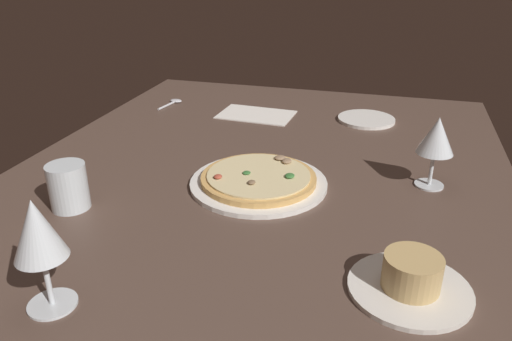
{
  "coord_description": "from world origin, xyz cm",
  "views": [
    {
      "loc": [
        91.93,
        26.39,
        50.8
      ],
      "look_at": [
        0.74,
        0.77,
        7.0
      ],
      "focal_mm": 34.75,
      "sensor_mm": 36.0,
      "label": 1
    }
  ],
  "objects_px": {
    "ramekin_on_saucer": "(411,279)",
    "side_plate": "(366,119)",
    "pizza_main": "(259,180)",
    "paper_menu": "(256,115)",
    "wine_glass_near": "(437,137)",
    "spoon": "(173,102)",
    "wine_glass_far": "(38,234)",
    "water_glass": "(69,189)"
  },
  "relations": [
    {
      "from": "paper_menu",
      "to": "ramekin_on_saucer",
      "type": "bearing_deg",
      "value": 34.67
    },
    {
      "from": "pizza_main",
      "to": "wine_glass_far",
      "type": "xyz_separation_m",
      "value": [
        0.45,
        -0.18,
        0.11
      ]
    },
    {
      "from": "wine_glass_far",
      "to": "spoon",
      "type": "bearing_deg",
      "value": -165.79
    },
    {
      "from": "wine_glass_far",
      "to": "wine_glass_near",
      "type": "height_order",
      "value": "wine_glass_far"
    },
    {
      "from": "water_glass",
      "to": "spoon",
      "type": "bearing_deg",
      "value": -172.22
    },
    {
      "from": "pizza_main",
      "to": "paper_menu",
      "type": "distance_m",
      "value": 0.47
    },
    {
      "from": "ramekin_on_saucer",
      "to": "pizza_main",
      "type": "bearing_deg",
      "value": -132.15
    },
    {
      "from": "water_glass",
      "to": "side_plate",
      "type": "relative_size",
      "value": 0.56
    },
    {
      "from": "wine_glass_near",
      "to": "side_plate",
      "type": "bearing_deg",
      "value": -157.78
    },
    {
      "from": "ramekin_on_saucer",
      "to": "wine_glass_near",
      "type": "xyz_separation_m",
      "value": [
        -0.37,
        0.04,
        0.09
      ]
    },
    {
      "from": "paper_menu",
      "to": "wine_glass_far",
      "type": "bearing_deg",
      "value": 0.45
    },
    {
      "from": "wine_glass_near",
      "to": "water_glass",
      "type": "height_order",
      "value": "wine_glass_near"
    },
    {
      "from": "wine_glass_far",
      "to": "water_glass",
      "type": "distance_m",
      "value": 0.3
    },
    {
      "from": "wine_glass_near",
      "to": "spoon",
      "type": "height_order",
      "value": "wine_glass_near"
    },
    {
      "from": "water_glass",
      "to": "wine_glass_far",
      "type": "bearing_deg",
      "value": 29.4
    },
    {
      "from": "pizza_main",
      "to": "water_glass",
      "type": "bearing_deg",
      "value": -59.44
    },
    {
      "from": "wine_glass_far",
      "to": "spoon",
      "type": "relative_size",
      "value": 1.51
    },
    {
      "from": "side_plate",
      "to": "water_glass",
      "type": "bearing_deg",
      "value": -37.13
    },
    {
      "from": "water_glass",
      "to": "spoon",
      "type": "xyz_separation_m",
      "value": [
        -0.68,
        -0.09,
        -0.03
      ]
    },
    {
      "from": "water_glass",
      "to": "paper_menu",
      "type": "distance_m",
      "value": 0.67
    },
    {
      "from": "spoon",
      "to": "ramekin_on_saucer",
      "type": "bearing_deg",
      "value": 43.32
    },
    {
      "from": "side_plate",
      "to": "spoon",
      "type": "bearing_deg",
      "value": -90.49
    },
    {
      "from": "ramekin_on_saucer",
      "to": "spoon",
      "type": "height_order",
      "value": "ramekin_on_saucer"
    },
    {
      "from": "wine_glass_far",
      "to": "side_plate",
      "type": "bearing_deg",
      "value": 158.46
    },
    {
      "from": "wine_glass_near",
      "to": "spoon",
      "type": "xyz_separation_m",
      "value": [
        -0.39,
        -0.76,
        -0.1
      ]
    },
    {
      "from": "ramekin_on_saucer",
      "to": "paper_menu",
      "type": "xyz_separation_m",
      "value": [
        -0.73,
        -0.44,
        -0.02
      ]
    },
    {
      "from": "wine_glass_near",
      "to": "side_plate",
      "type": "relative_size",
      "value": 0.94
    },
    {
      "from": "side_plate",
      "to": "paper_menu",
      "type": "relative_size",
      "value": 0.75
    },
    {
      "from": "water_glass",
      "to": "paper_menu",
      "type": "relative_size",
      "value": 0.42
    },
    {
      "from": "pizza_main",
      "to": "wine_glass_near",
      "type": "height_order",
      "value": "wine_glass_near"
    },
    {
      "from": "water_glass",
      "to": "spoon",
      "type": "height_order",
      "value": "water_glass"
    },
    {
      "from": "paper_menu",
      "to": "side_plate",
      "type": "bearing_deg",
      "value": 100.07
    },
    {
      "from": "wine_glass_far",
      "to": "wine_glass_near",
      "type": "xyz_separation_m",
      "value": [
        -0.54,
        0.53,
        -0.01
      ]
    },
    {
      "from": "paper_menu",
      "to": "pizza_main",
      "type": "bearing_deg",
      "value": 19.88
    },
    {
      "from": "ramekin_on_saucer",
      "to": "water_glass",
      "type": "bearing_deg",
      "value": -97.82
    },
    {
      "from": "water_glass",
      "to": "wine_glass_near",
      "type": "bearing_deg",
      "value": 113.09
    },
    {
      "from": "ramekin_on_saucer",
      "to": "side_plate",
      "type": "xyz_separation_m",
      "value": [
        -0.76,
        -0.12,
        -0.02
      ]
    },
    {
      "from": "spoon",
      "to": "paper_menu",
      "type": "bearing_deg",
      "value": 81.71
    },
    {
      "from": "wine_glass_near",
      "to": "wine_glass_far",
      "type": "bearing_deg",
      "value": -44.21
    },
    {
      "from": "ramekin_on_saucer",
      "to": "side_plate",
      "type": "height_order",
      "value": "ramekin_on_saucer"
    },
    {
      "from": "pizza_main",
      "to": "paper_menu",
      "type": "relative_size",
      "value": 1.34
    },
    {
      "from": "wine_glass_near",
      "to": "paper_menu",
      "type": "relative_size",
      "value": 0.7
    }
  ]
}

